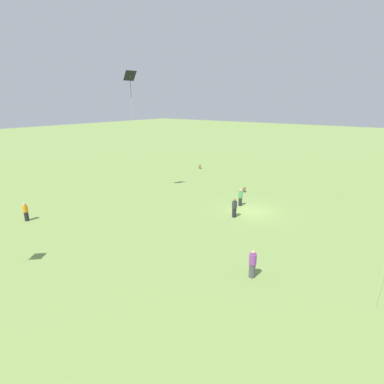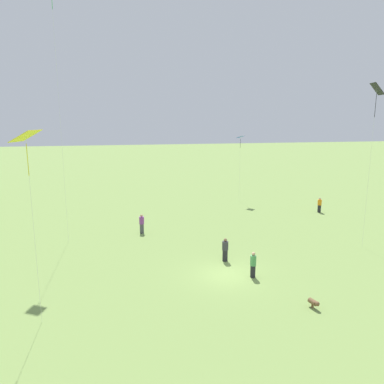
{
  "view_description": "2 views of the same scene",
  "coord_description": "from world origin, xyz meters",
  "px_view_note": "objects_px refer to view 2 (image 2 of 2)",
  "views": [
    {
      "loc": [
        25.65,
        11.98,
        10.37
      ],
      "look_at": [
        8.19,
        -1.1,
        3.75
      ],
      "focal_mm": 28.0,
      "sensor_mm": 36.0,
      "label": 1
    },
    {
      "loc": [
        -23.44,
        7.05,
        10.85
      ],
      "look_at": [
        12.53,
        0.07,
        3.35
      ],
      "focal_mm": 35.0,
      "sensor_mm": 36.0,
      "label": 2
    }
  ],
  "objects_px": {
    "person_2": "(142,224)",
    "kite_0": "(52,3)",
    "kite_6": "(377,94)",
    "person_3": "(225,250)",
    "kite_3": "(240,139)",
    "dog_0": "(314,303)",
    "person_1": "(319,205)",
    "person_4": "(253,265)",
    "kite_7": "(26,141)"
  },
  "relations": [
    {
      "from": "kite_7",
      "to": "kite_3",
      "type": "bearing_deg",
      "value": -151.91
    },
    {
      "from": "kite_7",
      "to": "dog_0",
      "type": "distance_m",
      "value": 17.73
    },
    {
      "from": "person_2",
      "to": "dog_0",
      "type": "xyz_separation_m",
      "value": [
        -16.0,
        -8.81,
        -0.54
      ]
    },
    {
      "from": "person_4",
      "to": "kite_3",
      "type": "xyz_separation_m",
      "value": [
        22.73,
        -6.39,
        7.01
      ]
    },
    {
      "from": "person_2",
      "to": "kite_7",
      "type": "bearing_deg",
      "value": 101.24
    },
    {
      "from": "person_4",
      "to": "kite_7",
      "type": "relative_size",
      "value": 0.18
    },
    {
      "from": "kite_3",
      "to": "dog_0",
      "type": "bearing_deg",
      "value": 83.31
    },
    {
      "from": "dog_0",
      "to": "person_3",
      "type": "bearing_deg",
      "value": -82.85
    },
    {
      "from": "person_1",
      "to": "person_2",
      "type": "distance_m",
      "value": 20.75
    },
    {
      "from": "person_3",
      "to": "dog_0",
      "type": "height_order",
      "value": "person_3"
    },
    {
      "from": "person_1",
      "to": "person_4",
      "type": "distance_m",
      "value": 20.36
    },
    {
      "from": "person_2",
      "to": "kite_6",
      "type": "bearing_deg",
      "value": -167.65
    },
    {
      "from": "kite_0",
      "to": "person_3",
      "type": "bearing_deg",
      "value": 124.52
    },
    {
      "from": "person_2",
      "to": "person_3",
      "type": "relative_size",
      "value": 1.02
    },
    {
      "from": "person_2",
      "to": "dog_0",
      "type": "bearing_deg",
      "value": 153.23
    },
    {
      "from": "person_3",
      "to": "person_4",
      "type": "bearing_deg",
      "value": -175.57
    },
    {
      "from": "kite_0",
      "to": "dog_0",
      "type": "bearing_deg",
      "value": 110.01
    },
    {
      "from": "kite_6",
      "to": "person_1",
      "type": "bearing_deg",
      "value": 47.53
    },
    {
      "from": "kite_6",
      "to": "dog_0",
      "type": "bearing_deg",
      "value": -167.15
    },
    {
      "from": "kite_6",
      "to": "person_3",
      "type": "bearing_deg",
      "value": 153.38
    },
    {
      "from": "kite_6",
      "to": "dog_0",
      "type": "height_order",
      "value": "kite_6"
    },
    {
      "from": "kite_0",
      "to": "person_1",
      "type": "bearing_deg",
      "value": 164.83
    },
    {
      "from": "person_3",
      "to": "person_4",
      "type": "xyz_separation_m",
      "value": [
        -3.17,
        -1.06,
        0.02
      ]
    },
    {
      "from": "person_3",
      "to": "kite_0",
      "type": "xyz_separation_m",
      "value": [
        6.97,
        12.27,
        18.51
      ]
    },
    {
      "from": "kite_0",
      "to": "dog_0",
      "type": "height_order",
      "value": "kite_0"
    },
    {
      "from": "kite_7",
      "to": "kite_0",
      "type": "bearing_deg",
      "value": -113.93
    },
    {
      "from": "person_2",
      "to": "person_4",
      "type": "distance_m",
      "value": 13.22
    },
    {
      "from": "kite_6",
      "to": "person_4",
      "type": "bearing_deg",
      "value": 169.21
    },
    {
      "from": "person_1",
      "to": "kite_7",
      "type": "height_order",
      "value": "kite_7"
    },
    {
      "from": "kite_7",
      "to": "person_4",
      "type": "bearing_deg",
      "value": 168.87
    },
    {
      "from": "person_4",
      "to": "person_1",
      "type": "bearing_deg",
      "value": -35.57
    },
    {
      "from": "person_3",
      "to": "kite_7",
      "type": "bearing_deg",
      "value": 104.04
    },
    {
      "from": "person_1",
      "to": "person_3",
      "type": "bearing_deg",
      "value": 67.44
    },
    {
      "from": "person_3",
      "to": "dog_0",
      "type": "relative_size",
      "value": 2.34
    },
    {
      "from": "person_3",
      "to": "kite_3",
      "type": "height_order",
      "value": "kite_3"
    },
    {
      "from": "person_4",
      "to": "dog_0",
      "type": "bearing_deg",
      "value": -151.19
    },
    {
      "from": "person_2",
      "to": "kite_6",
      "type": "xyz_separation_m",
      "value": [
        -7.29,
        -18.01,
        11.6
      ]
    },
    {
      "from": "person_4",
      "to": "kite_6",
      "type": "xyz_separation_m",
      "value": [
        4.02,
        -11.17,
        11.6
      ]
    },
    {
      "from": "person_2",
      "to": "kite_3",
      "type": "height_order",
      "value": "kite_3"
    },
    {
      "from": "dog_0",
      "to": "kite_6",
      "type": "bearing_deg",
      "value": -150.5
    },
    {
      "from": "person_2",
      "to": "kite_0",
      "type": "height_order",
      "value": "kite_0"
    },
    {
      "from": "kite_0",
      "to": "kite_7",
      "type": "distance_m",
      "value": 16.55
    },
    {
      "from": "person_3",
      "to": "kite_7",
      "type": "xyz_separation_m",
      "value": [
        -6.41,
        12.0,
        8.77
      ]
    },
    {
      "from": "kite_0",
      "to": "kite_6",
      "type": "relative_size",
      "value": 1.56
    },
    {
      "from": "person_4",
      "to": "dog_0",
      "type": "xyz_separation_m",
      "value": [
        -4.69,
        -1.97,
        -0.54
      ]
    },
    {
      "from": "person_1",
      "to": "person_2",
      "type": "relative_size",
      "value": 0.93
    },
    {
      "from": "person_3",
      "to": "dog_0",
      "type": "bearing_deg",
      "value": -173.01
    },
    {
      "from": "person_3",
      "to": "person_4",
      "type": "relative_size",
      "value": 0.99
    },
    {
      "from": "dog_0",
      "to": "kite_0",
      "type": "bearing_deg",
      "value": -58.04
    },
    {
      "from": "person_3",
      "to": "kite_6",
      "type": "height_order",
      "value": "kite_6"
    }
  ]
}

